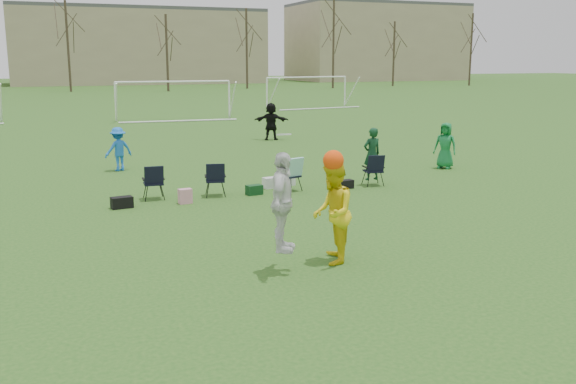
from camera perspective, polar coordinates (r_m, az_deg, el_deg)
name	(u,v)px	position (r m, az deg, el deg)	size (l,w,h in m)	color
ground	(335,286)	(11.21, 4.23, -8.30)	(260.00, 260.00, 0.00)	#214F18
fielder_blue	(118,149)	(23.09, -14.84, 3.71)	(0.98, 0.56, 1.52)	blue
fielder_green_far	(445,146)	(23.49, 13.81, 4.03)	(0.80, 0.52, 1.64)	#136D34
fielder_black	(271,121)	(30.98, -1.51, 6.30)	(1.65, 0.53, 1.78)	black
center_contest	(314,208)	(11.90, 2.35, -1.40)	(2.10, 1.36, 2.55)	silver
sideline_setup	(281,173)	(18.85, -0.64, 1.68)	(8.28, 1.57, 1.77)	#0E361D
goal_mid	(174,89)	(42.38, -10.14, 8.99)	(7.40, 0.63, 2.46)	white
goal_right	(307,83)	(51.78, 1.72, 9.64)	(7.35, 1.14, 2.46)	white
tree_line	(71,48)	(79.45, -18.72, 12.06)	(110.28, 3.28, 11.40)	#382B21
building_row	(104,45)	(106.08, -16.05, 12.48)	(126.00, 16.00, 13.00)	tan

